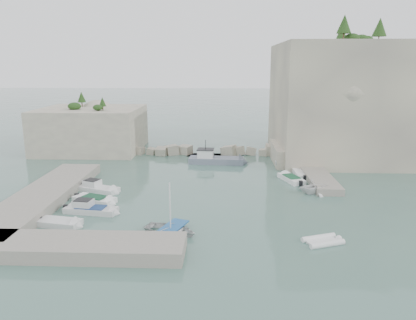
{
  "coord_description": "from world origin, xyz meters",
  "views": [
    {
      "loc": [
        1.87,
        -40.27,
        14.03
      ],
      "look_at": [
        0.0,
        6.0,
        3.0
      ],
      "focal_mm": 35.0,
      "sensor_mm": 36.0,
      "label": 1
    }
  ],
  "objects_px": {
    "rowboat": "(171,234)",
    "tender_east_c": "(301,175)",
    "motorboat_e": "(60,226)",
    "tender_east_a": "(313,193)",
    "tender_east_b": "(291,181)",
    "motorboat_b": "(98,191)",
    "work_boat": "(216,163)",
    "motorboat_c": "(95,202)",
    "motorboat_d": "(91,213)",
    "tender_east_d": "(287,168)",
    "inflatable_dinghy": "(323,243)"
  },
  "relations": [
    {
      "from": "rowboat",
      "to": "tender_east_c",
      "type": "distance_m",
      "value": 23.86
    },
    {
      "from": "motorboat_e",
      "to": "tender_east_a",
      "type": "distance_m",
      "value": 26.56
    },
    {
      "from": "tender_east_b",
      "to": "motorboat_b",
      "type": "bearing_deg",
      "value": 83.28
    },
    {
      "from": "motorboat_e",
      "to": "work_boat",
      "type": "distance_m",
      "value": 27.37
    },
    {
      "from": "motorboat_e",
      "to": "motorboat_c",
      "type": "bearing_deg",
      "value": 90.74
    },
    {
      "from": "rowboat",
      "to": "motorboat_b",
      "type": "bearing_deg",
      "value": 61.61
    },
    {
      "from": "motorboat_c",
      "to": "tender_east_c",
      "type": "xyz_separation_m",
      "value": [
        23.33,
        11.33,
        0.0
      ]
    },
    {
      "from": "motorboat_d",
      "to": "tender_east_d",
      "type": "height_order",
      "value": "tender_east_d"
    },
    {
      "from": "inflatable_dinghy",
      "to": "rowboat",
      "type": "bearing_deg",
      "value": 153.75
    },
    {
      "from": "motorboat_c",
      "to": "tender_east_d",
      "type": "distance_m",
      "value": 26.69
    },
    {
      "from": "inflatable_dinghy",
      "to": "tender_east_d",
      "type": "relative_size",
      "value": 0.85
    },
    {
      "from": "motorboat_e",
      "to": "tender_east_d",
      "type": "distance_m",
      "value": 31.54
    },
    {
      "from": "tender_east_d",
      "to": "work_boat",
      "type": "xyz_separation_m",
      "value": [
        -9.85,
        2.58,
        0.0
      ]
    },
    {
      "from": "motorboat_d",
      "to": "work_boat",
      "type": "relative_size",
      "value": 0.65
    },
    {
      "from": "motorboat_e",
      "to": "inflatable_dinghy",
      "type": "relative_size",
      "value": 1.27
    },
    {
      "from": "motorboat_c",
      "to": "work_boat",
      "type": "relative_size",
      "value": 0.57
    },
    {
      "from": "motorboat_b",
      "to": "tender_east_c",
      "type": "xyz_separation_m",
      "value": [
        24.09,
        7.74,
        0.0
      ]
    },
    {
      "from": "motorboat_c",
      "to": "inflatable_dinghy",
      "type": "distance_m",
      "value": 23.23
    },
    {
      "from": "work_boat",
      "to": "tender_east_d",
      "type": "bearing_deg",
      "value": -11.04
    },
    {
      "from": "motorboat_e",
      "to": "tender_east_a",
      "type": "relative_size",
      "value": 1.2
    },
    {
      "from": "motorboat_b",
      "to": "tender_east_c",
      "type": "distance_m",
      "value": 25.31
    },
    {
      "from": "motorboat_c",
      "to": "work_boat",
      "type": "height_order",
      "value": "work_boat"
    },
    {
      "from": "motorboat_e",
      "to": "tender_east_c",
      "type": "height_order",
      "value": "same"
    },
    {
      "from": "tender_east_a",
      "to": "work_boat",
      "type": "height_order",
      "value": "work_boat"
    },
    {
      "from": "rowboat",
      "to": "work_boat",
      "type": "bearing_deg",
      "value": 13.31
    },
    {
      "from": "motorboat_c",
      "to": "tender_east_b",
      "type": "relative_size",
      "value": 1.03
    },
    {
      "from": "inflatable_dinghy",
      "to": "tender_east_d",
      "type": "bearing_deg",
      "value": 67.88
    },
    {
      "from": "tender_east_a",
      "to": "motorboat_d",
      "type": "bearing_deg",
      "value": 89.38
    },
    {
      "from": "inflatable_dinghy",
      "to": "work_boat",
      "type": "height_order",
      "value": "work_boat"
    },
    {
      "from": "rowboat",
      "to": "tender_east_c",
      "type": "relative_size",
      "value": 0.93
    },
    {
      "from": "rowboat",
      "to": "tender_east_d",
      "type": "height_order",
      "value": "tender_east_d"
    },
    {
      "from": "motorboat_c",
      "to": "tender_east_b",
      "type": "height_order",
      "value": "same"
    },
    {
      "from": "motorboat_e",
      "to": "motorboat_c",
      "type": "xyz_separation_m",
      "value": [
        1.15,
        6.37,
        0.0
      ]
    },
    {
      "from": "tender_east_c",
      "to": "motorboat_d",
      "type": "bearing_deg",
      "value": 120.39
    },
    {
      "from": "tender_east_a",
      "to": "tender_east_c",
      "type": "distance_m",
      "value": 7.46
    },
    {
      "from": "motorboat_d",
      "to": "motorboat_c",
      "type": "distance_m",
      "value": 3.14
    },
    {
      "from": "inflatable_dinghy",
      "to": "tender_east_c",
      "type": "bearing_deg",
      "value": 64.3
    },
    {
      "from": "tender_east_c",
      "to": "tender_east_b",
      "type": "bearing_deg",
      "value": 146.05
    },
    {
      "from": "motorboat_b",
      "to": "tender_east_b",
      "type": "xyz_separation_m",
      "value": [
        22.47,
        5.13,
        0.0
      ]
    },
    {
      "from": "motorboat_d",
      "to": "inflatable_dinghy",
      "type": "bearing_deg",
      "value": -8.15
    },
    {
      "from": "motorboat_d",
      "to": "tender_east_a",
      "type": "distance_m",
      "value": 23.77
    },
    {
      "from": "rowboat",
      "to": "tender_east_a",
      "type": "xyz_separation_m",
      "value": [
        14.4,
        11.59,
        0.0
      ]
    },
    {
      "from": "tender_east_b",
      "to": "work_boat",
      "type": "height_order",
      "value": "work_boat"
    },
    {
      "from": "motorboat_b",
      "to": "motorboat_d",
      "type": "bearing_deg",
      "value": -57.56
    },
    {
      "from": "motorboat_b",
      "to": "tender_east_d",
      "type": "height_order",
      "value": "tender_east_d"
    },
    {
      "from": "work_boat",
      "to": "tender_east_a",
      "type": "bearing_deg",
      "value": -47.25
    },
    {
      "from": "inflatable_dinghy",
      "to": "tender_east_b",
      "type": "xyz_separation_m",
      "value": [
        0.29,
        17.72,
        0.0
      ]
    },
    {
      "from": "inflatable_dinghy",
      "to": "tender_east_b",
      "type": "distance_m",
      "value": 17.72
    },
    {
      "from": "tender_east_d",
      "to": "motorboat_d",
      "type": "bearing_deg",
      "value": 109.85
    },
    {
      "from": "motorboat_e",
      "to": "tender_east_c",
      "type": "xyz_separation_m",
      "value": [
        24.48,
        17.7,
        0.0
      ]
    }
  ]
}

